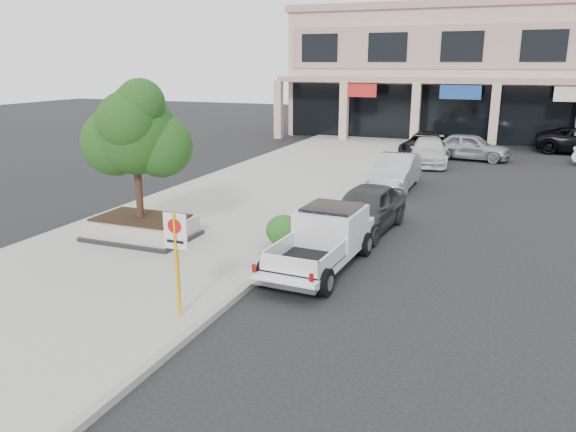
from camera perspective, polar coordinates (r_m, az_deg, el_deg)
The scene contains 13 objects.
ground at distance 13.49m, azimuth 1.76°, elevation -8.49°, with size 120.00×120.00×0.00m, color black.
sidewalk at distance 20.80m, azimuth -6.83°, elevation 0.25°, with size 8.00×52.00×0.15m, color gray.
curb at distance 19.28m, azimuth 3.56°, elevation -0.88°, with size 0.20×52.00×0.15m, color gray.
planter at distance 18.08m, azimuth -14.65°, elevation -1.14°, with size 3.20×2.20×0.68m.
planter_tree at distance 17.54m, azimuth -14.65°, elevation 8.19°, with size 2.90×2.55×4.00m.
no_parking_sign at distance 12.04m, azimuth -11.28°, elevation -3.43°, with size 0.55×0.09×2.30m.
hedge at distance 16.69m, azimuth -0.42°, elevation -1.48°, with size 1.10×0.99×0.94m, color #1B4814.
pickup_truck at distance 15.15m, azimuth 3.23°, elevation -2.61°, with size 1.85×4.99×1.57m, color silver, non-canonical shape.
curb_car_a at distance 18.78m, azimuth 7.87°, elevation 0.75°, with size 1.81×4.49×1.53m, color #2D3032.
curb_car_b at distance 25.50m, azimuth 10.86°, elevation 4.45°, with size 1.60×4.59×1.51m, color #A0A3A8.
curb_car_c at distance 32.07m, azimuth 14.08°, elevation 6.37°, with size 1.99×4.89×1.42m, color silver.
curb_car_d at distance 34.34m, azimuth 13.88°, elevation 7.01°, with size 2.48×5.38×1.50m, color black.
lot_car_a at distance 34.25m, azimuth 18.02°, elevation 6.72°, with size 1.80×4.47×1.52m, color #999AA0.
Camera 1 is at (4.20, -11.61, 5.44)m, focal length 35.00 mm.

